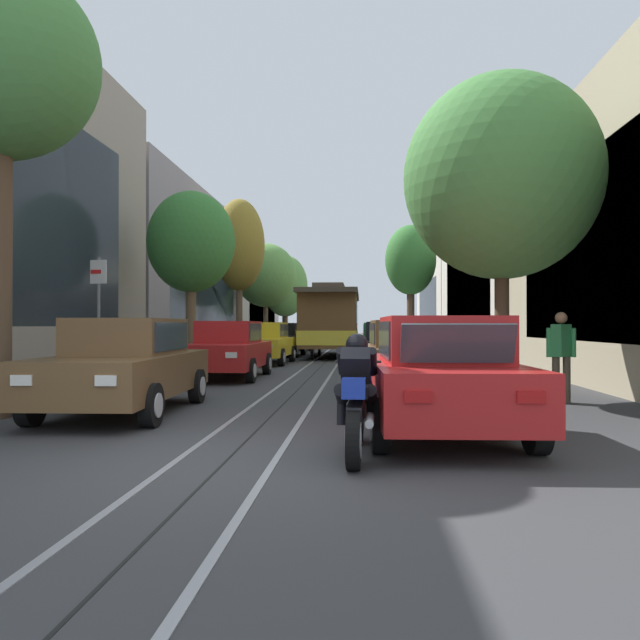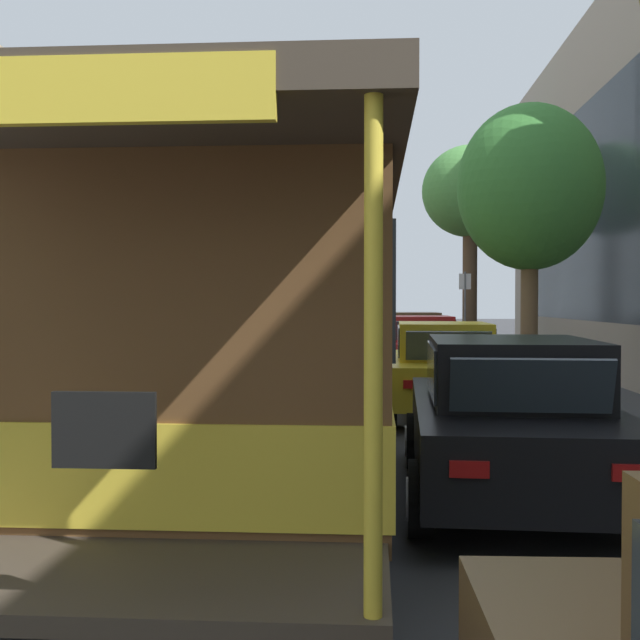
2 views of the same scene
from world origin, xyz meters
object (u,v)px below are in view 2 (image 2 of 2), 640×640
cable_car_trolley (267,328)px  parked_car_green_fourth_right (117,388)px  parked_car_black_fourth_left (509,419)px  pedestrian_on_left_pavement (172,332)px  street_tree_kerb_right_near (200,222)px  parked_car_red_near_right (272,334)px  parked_car_brown_near_left (415,336)px  street_tree_kerb_left_near (470,195)px  street_sign_post (465,307)px  parked_car_red_second_left (420,347)px  motorcycle_with_rider (307,336)px  street_tree_kerb_left_second (530,189)px  parked_car_yellow_mid_left (443,369)px  parked_car_brown_second_right (248,342)px  parked_car_black_mid_right (204,357)px

cable_car_trolley → parked_car_green_fourth_right: bearing=-41.6°
parked_car_black_fourth_left → pedestrian_on_left_pavement: pedestrian_on_left_pavement is taller
street_tree_kerb_right_near → parked_car_red_near_right: bearing=-114.4°
parked_car_brown_near_left → street_tree_kerb_left_near: street_tree_kerb_left_near is taller
cable_car_trolley → street_sign_post: 16.46m
parked_car_red_near_right → street_tree_kerb_right_near: street_tree_kerb_right_near is taller
parked_car_red_second_left → cable_car_trolley: 11.68m
parked_car_red_second_left → street_tree_kerb_right_near: bearing=-33.2°
parked_car_brown_near_left → motorcycle_with_rider: size_ratio=2.22×
street_tree_kerb_right_near → parked_car_black_fourth_left: bearing=112.5°
parked_car_green_fourth_right → street_tree_kerb_left_second: bearing=-136.7°
parked_car_yellow_mid_left → cable_car_trolley: cable_car_trolley is taller
parked_car_green_fourth_right → street_tree_kerb_left_near: (-6.63, -16.62, 4.74)m
parked_car_red_near_right → street_tree_kerb_left_second: bearing=121.0°
street_sign_post → pedestrian_on_left_pavement: bearing=-0.6°
parked_car_brown_near_left → motorcycle_with_rider: bearing=-36.8°
parked_car_yellow_mid_left → street_tree_kerb_left_second: bearing=-124.6°
parked_car_brown_second_right → motorcycle_with_rider: parked_car_brown_second_right is taller
cable_car_trolley → parked_car_red_second_left: bearing=-101.2°
parked_car_red_near_right → cable_car_trolley: cable_car_trolley is taller
parked_car_green_fourth_right → parked_car_black_fourth_left: bearing=153.1°
parked_car_red_near_right → parked_car_green_fourth_right: bearing=90.7°
street_tree_kerb_right_near → parked_car_yellow_mid_left: bearing=122.0°
parked_car_black_mid_right → parked_car_brown_near_left: bearing=-115.4°
parked_car_yellow_mid_left → parked_car_black_mid_right: size_ratio=0.99×
parked_car_yellow_mid_left → parked_car_green_fourth_right: bearing=35.6°
parked_car_green_fourth_right → pedestrian_on_left_pavement: bearing=-78.1°
cable_car_trolley → parked_car_brown_second_right: bearing=-79.9°
parked_car_black_mid_right → street_tree_kerb_left_second: (-6.66, -0.44, 3.44)m
parked_car_yellow_mid_left → parked_car_green_fourth_right: same height
parked_car_red_near_right → parked_car_brown_second_right: 5.74m
parked_car_red_second_left → street_sign_post: size_ratio=1.53×
street_sign_post → motorcycle_with_rider: bearing=-42.8°
parked_car_green_fourth_right → cable_car_trolley: 3.18m
parked_car_brown_near_left → parked_car_yellow_mid_left: bearing=89.1°
parked_car_brown_near_left → motorcycle_with_rider: (3.88, -2.90, -0.15)m
parked_car_brown_second_right → cable_car_trolley: size_ratio=0.48×
parked_car_red_second_left → parked_car_brown_second_right: (4.69, -2.32, 0.00)m
parked_car_black_fourth_left → parked_car_red_second_left: bearing=-89.2°
street_tree_kerb_right_near → parked_car_brown_second_right: bearing=132.8°
cable_car_trolley → motorcycle_with_rider: bearing=-86.2°
parked_car_green_fourth_right → parked_car_brown_near_left: bearing=-106.6°
motorcycle_with_rider → parked_car_black_fourth_left: bearing=100.2°
parked_car_black_fourth_left → street_sign_post: bearing=-95.1°
parked_car_green_fourth_right → pedestrian_on_left_pavement: 14.37m
cable_car_trolley → parked_car_black_mid_right: bearing=-73.0°
street_tree_kerb_right_near → motorcycle_with_rider: (-2.83, -5.21, -3.75)m
parked_car_brown_near_left → street_sign_post: bearing=125.0°
street_sign_post → parked_car_brown_near_left: bearing=-55.0°
street_tree_kerb_left_second → parked_car_brown_second_right: bearing=-39.5°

